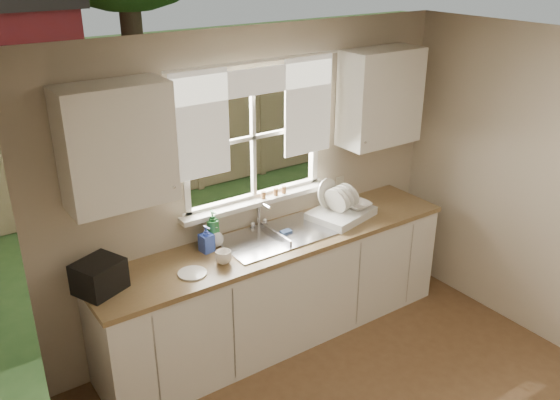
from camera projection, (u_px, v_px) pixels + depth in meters
room_walls at (460, 306)px, 3.20m from camera, size 3.62×4.02×2.50m
ceiling at (482, 69)px, 2.74m from camera, size 3.60×4.00×0.02m
window at (255, 158)px, 4.66m from camera, size 1.38×0.16×1.06m
curtains at (257, 103)px, 4.44m from camera, size 1.50×0.03×0.81m
base_cabinets at (278, 290)px, 4.83m from camera, size 3.00×0.62×0.87m
countertop at (278, 241)px, 4.65m from camera, size 3.04×0.65×0.04m
upper_cabinet_left at (117, 146)px, 3.78m from camera, size 0.70×0.33×0.80m
upper_cabinet_right at (380, 97)px, 4.98m from camera, size 0.70×0.33×0.80m
wall_outlet at (340, 183)px, 5.27m from camera, size 0.08×0.01×0.12m
sill_jars at (275, 192)px, 4.81m from camera, size 0.24×0.04×0.06m
sink at (276, 245)px, 4.70m from camera, size 0.88×0.52×0.40m
dish_rack at (341, 210)px, 4.98m from camera, size 0.59×0.50×0.32m
bowl at (358, 205)px, 5.00m from camera, size 0.22×0.22×0.05m
soap_bottle_a at (213, 228)px, 4.50m from camera, size 0.11×0.11×0.28m
soap_bottle_b at (206, 239)px, 4.41m from camera, size 0.11×0.11×0.21m
soap_bottle_c at (215, 236)px, 4.50m from camera, size 0.14×0.14×0.16m
saucer at (192, 273)px, 4.14m from camera, size 0.21×0.21×0.01m
cup at (223, 257)px, 4.27m from camera, size 0.13×0.13×0.10m
black_appliance at (99, 276)px, 3.91m from camera, size 0.37×0.35×0.22m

